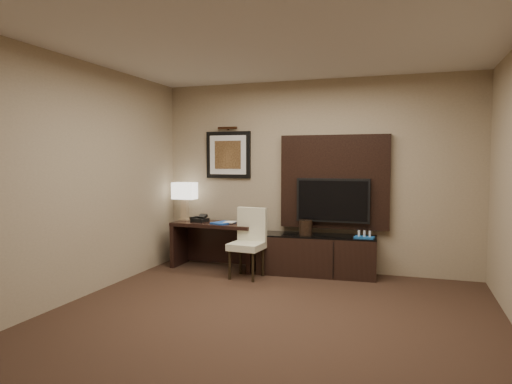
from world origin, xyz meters
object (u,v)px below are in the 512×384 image
at_px(desk_chair, 246,245).
at_px(desk_phone, 200,218).
at_px(ice_bucket, 306,228).
at_px(desk, 216,245).
at_px(minibar_tray, 364,235).
at_px(credenza, 316,255).
at_px(table_lamp, 185,202).
at_px(tv, 333,200).

relative_size(desk_chair, desk_phone, 4.10).
xyz_separation_m(desk_phone, ice_bucket, (1.59, 0.00, -0.07)).
height_order(desk, minibar_tray, desk).
xyz_separation_m(credenza, desk_phone, (-1.73, -0.04, 0.44)).
bearing_deg(table_lamp, desk, -11.90).
bearing_deg(credenza, desk_phone, 177.39).
distance_m(desk_chair, desk_phone, 1.01).
bearing_deg(tv, credenza, -144.63).
xyz_separation_m(table_lamp, minibar_tray, (2.68, -0.11, -0.35)).
bearing_deg(desk_chair, ice_bucket, 35.63).
bearing_deg(tv, table_lamp, -178.14).
distance_m(ice_bucket, minibar_tray, 0.79).
bearing_deg(desk, ice_bucket, 3.96).
xyz_separation_m(desk, desk_chair, (0.62, -0.40, 0.10)).
xyz_separation_m(desk_chair, ice_bucket, (0.71, 0.42, 0.22)).
bearing_deg(desk_chair, desk, 152.01).
height_order(tv, desk_chair, tv).
distance_m(table_lamp, desk_phone, 0.39).
height_order(credenza, minibar_tray, minibar_tray).
relative_size(desk_phone, minibar_tray, 0.85).
height_order(desk_chair, desk_phone, desk_chair).
relative_size(credenza, tv, 1.60).
relative_size(credenza, minibar_tray, 6.35).
relative_size(tv, minibar_tray, 3.97).
bearing_deg(table_lamp, desk_chair, -23.81).
height_order(credenza, table_lamp, table_lamp).
relative_size(desk, table_lamp, 2.21).
height_order(credenza, tv, tv).
distance_m(desk, credenza, 1.48).
relative_size(desk, ice_bucket, 6.13).
height_order(desk, desk_chair, desk_chair).
relative_size(table_lamp, ice_bucket, 2.77).
bearing_deg(credenza, minibar_tray, -7.60).
xyz_separation_m(tv, desk_chair, (-1.05, -0.59, -0.58)).
bearing_deg(desk_phone, ice_bucket, 10.12).
bearing_deg(table_lamp, tv, 1.86).
height_order(ice_bucket, minibar_tray, ice_bucket).
bearing_deg(credenza, desk, 178.13).
xyz_separation_m(credenza, tv, (0.20, 0.14, 0.74)).
bearing_deg(desk_chair, desk_phone, 159.55).
bearing_deg(tv, minibar_tray, -22.28).
distance_m(credenza, desk_phone, 1.79).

